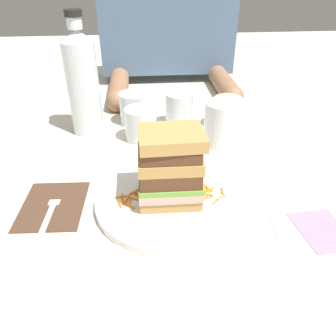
{
  "coord_description": "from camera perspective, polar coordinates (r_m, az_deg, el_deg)",
  "views": [
    {
      "loc": [
        -0.06,
        -0.47,
        0.38
      ],
      "look_at": [
        -0.01,
        0.03,
        0.05
      ],
      "focal_mm": 35.9,
      "sensor_mm": 36.0,
      "label": 1
    }
  ],
  "objects": [
    {
      "name": "carrot_shred_7",
      "position": [
        0.58,
        -8.22,
        -6.13
      ],
      "size": [
        0.01,
        0.02,
        0.0
      ],
      "primitive_type": "cylinder",
      "rotation": [
        0.0,
        1.57,
        5.0
      ],
      "color": "orange",
      "rests_on": "main_plate"
    },
    {
      "name": "knife",
      "position": [
        0.64,
        16.5,
        -5.46
      ],
      "size": [
        0.03,
        0.2,
        0.0
      ],
      "color": "silver",
      "rests_on": "ground_plane"
    },
    {
      "name": "fork",
      "position": [
        0.62,
        -19.51,
        -7.03
      ],
      "size": [
        0.03,
        0.17,
        0.0
      ],
      "color": "silver",
      "rests_on": "napkin_dark"
    },
    {
      "name": "carrot_shred_9",
      "position": [
        0.59,
        -5.88,
        -5.22
      ],
      "size": [
        0.03,
        0.02,
        0.0
      ],
      "primitive_type": "cylinder",
      "rotation": [
        0.0,
        1.57,
        5.7
      ],
      "color": "orange",
      "rests_on": "main_plate"
    },
    {
      "name": "main_plate",
      "position": [
        0.6,
        0.25,
        -5.31
      ],
      "size": [
        0.26,
        0.26,
        0.01
      ],
      "primitive_type": "cylinder",
      "color": "white",
      "rests_on": "ground_plane"
    },
    {
      "name": "empty_tumbler_3",
      "position": [
        0.88,
        10.02,
        9.25
      ],
      "size": [
        0.07,
        0.07,
        0.08
      ],
      "primitive_type": "cylinder",
      "color": "silver",
      "rests_on": "ground_plane"
    },
    {
      "name": "carrot_shred_1",
      "position": [
        0.6,
        -6.95,
        -5.17
      ],
      "size": [
        0.01,
        0.03,
        0.0
      ],
      "primitive_type": "cylinder",
      "rotation": [
        0.0,
        1.57,
        4.34
      ],
      "color": "orange",
      "rests_on": "main_plate"
    },
    {
      "name": "empty_tumbler_2",
      "position": [
        0.8,
        -4.62,
        7.42
      ],
      "size": [
        0.07,
        0.07,
        0.08
      ],
      "primitive_type": "cylinder",
      "color": "silver",
      "rests_on": "ground_plane"
    },
    {
      "name": "carrot_shred_3",
      "position": [
        0.6,
        -5.55,
        -4.48
      ],
      "size": [
        0.02,
        0.02,
        0.0
      ],
      "primitive_type": "cylinder",
      "rotation": [
        0.0,
        1.57,
        5.5
      ],
      "color": "orange",
      "rests_on": "main_plate"
    },
    {
      "name": "empty_tumbler_0",
      "position": [
        0.89,
        -5.58,
        10.06
      ],
      "size": [
        0.08,
        0.08,
        0.08
      ],
      "primitive_type": "cylinder",
      "color": "silver",
      "rests_on": "ground_plane"
    },
    {
      "name": "carrot_shred_4",
      "position": [
        0.59,
        -6.52,
        -5.66
      ],
      "size": [
        0.01,
        0.02,
        0.0
      ],
      "primitive_type": "cylinder",
      "rotation": [
        0.0,
        1.57,
        1.26
      ],
      "color": "orange",
      "rests_on": "main_plate"
    },
    {
      "name": "carrot_shred_15",
      "position": [
        0.6,
        6.53,
        -5.06
      ],
      "size": [
        0.03,
        0.01,
        0.0
      ],
      "primitive_type": "cylinder",
      "rotation": [
        0.0,
        1.57,
        0.2
      ],
      "color": "orange",
      "rests_on": "main_plate"
    },
    {
      "name": "carrot_shred_8",
      "position": [
        0.6,
        -4.79,
        -4.56
      ],
      "size": [
        0.02,
        0.03,
        0.0
      ],
      "primitive_type": "cylinder",
      "rotation": [
        0.0,
        1.57,
        5.44
      ],
      "color": "orange",
      "rests_on": "main_plate"
    },
    {
      "name": "ground_plane",
      "position": [
        0.61,
        1.63,
        -5.97
      ],
      "size": [
        3.0,
        3.0,
        0.0
      ],
      "primitive_type": "plane",
      "color": "beige"
    },
    {
      "name": "sandwich",
      "position": [
        0.56,
        0.32,
        0.31
      ],
      "size": [
        0.11,
        0.1,
        0.13
      ],
      "color": "tan",
      "rests_on": "main_plate"
    },
    {
      "name": "water_bottle",
      "position": [
        0.83,
        -14.29,
        13.93
      ],
      "size": [
        0.08,
        0.08,
        0.28
      ],
      "color": "silver",
      "rests_on": "ground_plane"
    },
    {
      "name": "carrot_shred_5",
      "position": [
        0.6,
        -8.27,
        -4.84
      ],
      "size": [
        0.02,
        0.01,
        0.0
      ],
      "primitive_type": "cylinder",
      "rotation": [
        0.0,
        1.57,
        0.18
      ],
      "color": "orange",
      "rests_on": "main_plate"
    },
    {
      "name": "carrot_shred_10",
      "position": [
        0.62,
        6.22,
        -3.37
      ],
      "size": [
        0.01,
        0.02,
        0.0
      ],
      "primitive_type": "cylinder",
      "rotation": [
        0.0,
        1.57,
        1.88
      ],
      "color": "orange",
      "rests_on": "main_plate"
    },
    {
      "name": "carrot_shred_14",
      "position": [
        0.6,
        9.0,
        -4.93
      ],
      "size": [
        0.02,
        0.01,
        0.0
      ],
      "primitive_type": "cylinder",
      "rotation": [
        0.0,
        1.57,
        3.69
      ],
      "color": "orange",
      "rests_on": "main_plate"
    },
    {
      "name": "carrot_shred_6",
      "position": [
        0.61,
        -5.61,
        -3.94
      ],
      "size": [
        0.02,
        0.02,
        0.0
      ],
      "primitive_type": "cylinder",
      "rotation": [
        0.0,
        1.57,
        3.84
      ],
      "color": "orange",
      "rests_on": "main_plate"
    },
    {
      "name": "carrot_shred_17",
      "position": [
        0.62,
        9.17,
        -3.9
      ],
      "size": [
        0.0,
        0.02,
        0.0
      ],
      "primitive_type": "cylinder",
      "rotation": [
        0.0,
        1.57,
        4.65
      ],
      "color": "orange",
      "rests_on": "main_plate"
    },
    {
      "name": "carrot_shred_16",
      "position": [
        0.59,
        6.13,
        -5.17
      ],
      "size": [
        0.02,
        0.01,
        0.0
      ],
      "primitive_type": "cylinder",
      "rotation": [
        0.0,
        1.57,
        0.76
      ],
      "color": "orange",
      "rests_on": "main_plate"
    },
    {
      "name": "napkin_dark",
      "position": [
        0.64,
        -18.94,
        -5.97
      ],
      "size": [
        0.12,
        0.14,
        0.0
      ],
      "primitive_type": "cube",
      "rotation": [
        0.0,
        0.0,
        -0.05
      ],
      "color": "#4C3323",
      "rests_on": "ground_plane"
    },
    {
      "name": "carrot_shred_13",
      "position": [
        0.61,
        6.49,
        -4.23
      ],
      "size": [
        0.02,
        0.01,
        0.0
      ],
      "primitive_type": "cylinder",
      "rotation": [
        0.0,
        1.57,
        2.75
      ],
      "color": "orange",
      "rests_on": "main_plate"
    },
    {
      "name": "napkin_pink",
      "position": [
        0.61,
        24.77,
        -9.49
      ],
      "size": [
        0.09,
        0.1,
        0.0
      ],
      "primitive_type": "cube",
      "rotation": [
        0.0,
        0.0,
        0.11
      ],
      "color": "pink",
      "rests_on": "ground_plane"
    },
    {
      "name": "juice_glass",
      "position": [
        0.79,
        8.94,
        7.1
      ],
      "size": [
        0.08,
        0.08,
        0.1
      ],
      "color": "white",
      "rests_on": "ground_plane"
    },
    {
      "name": "carrot_shred_19",
      "position": [
        0.62,
        5.98,
        -3.58
      ],
      "size": [
        0.02,
        0.02,
        0.0
      ],
      "primitive_type": "cylinder",
      "rotation": [
        0.0,
        1.57,
        5.43
      ],
      "color": "orange",
      "rests_on": "main_plate"
    },
    {
      "name": "carrot_shred_12",
      "position": [
        0.59,
        8.06,
        -5.65
      ],
      "size": [
        0.02,
        0.02,
        0.0
      ],
      "primitive_type": "cylinder",
      "rotation": [
        0.0,
        1.57,
        0.78
      ],
      "color": "orange",
      "rests_on": "main_plate"
    },
    {
      "name": "carrot_shred_2",
      "position": [
        0.58,
        -6.9,
        -6.25
      ],
      "size": [
        0.03,
        0.02,
        0.0
      ],
      "primitive_type": "cylinder",
      "rotation": [
        0.0,
        1.57,
        5.66
      ],
      "color": "orange",
      "rests_on": "main_plate"
    },
    {
      "name": "empty_tumbler_1",
      "position": [
        0.87,
        1.92,
        9.87
      ],
      "size": [
        0.07,
        0.07,
        0.09
      ],
      "primitive_type": "cylinder",
      "color": "silver",
      "rests_on": "ground_plane"
    },
    {
      "name": "diner_across",
      "position": [
        1.19,
        -0.05,
        25.35
      ],
      "size": [
        0.44,
        0.41,
        0.51
      ],
      "color": "#936647",
      "rests_on": "ground_plane"
    },
    {
      "name": "carrot_shred_11",
      "position": [
        0.62,
        6.79,
        -3.36
      ],
      "size": [
        0.02,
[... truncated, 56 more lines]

